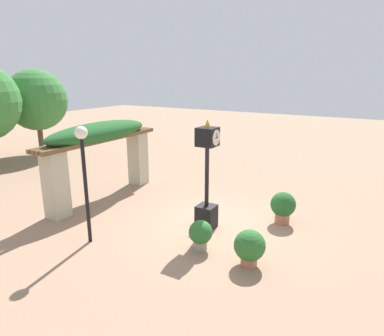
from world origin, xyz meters
name	(u,v)px	position (x,y,z in m)	size (l,w,h in m)	color
ground_plane	(211,223)	(0.00, 0.00, 0.00)	(60.00, 60.00, 0.00)	#9E7A60
pedestal_clock	(207,181)	(-0.33, 0.00, 1.46)	(0.53, 0.57, 3.23)	black
pergola	(100,143)	(0.00, 4.46, 2.06)	(5.25, 1.21, 2.80)	#BCB299
potted_plant_near_left	(250,247)	(-1.65, -1.86, 0.49)	(0.75, 0.75, 0.90)	#B26B4C
potted_plant_near_right	(201,234)	(-1.56, -0.48, 0.44)	(0.62, 0.62, 0.79)	gray
potted_plant_far_left	(283,206)	(1.14, -1.85, 0.55)	(0.76, 0.76, 0.98)	#B26B4C
lamp_post	(83,160)	(-2.72, 2.32, 2.31)	(0.33, 0.33, 3.18)	black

